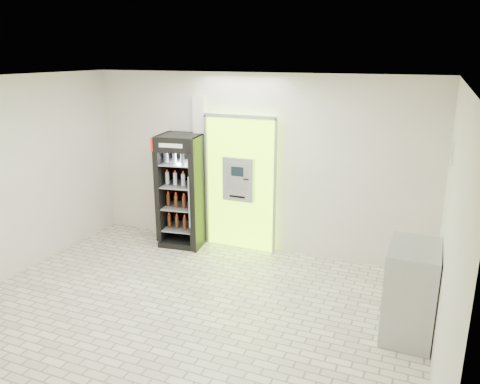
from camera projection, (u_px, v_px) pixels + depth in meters
The scene contains 7 objects.
ground at pixel (185, 315), 6.11m from camera, with size 6.00×6.00×0.00m, color beige.
room_shell at pixel (179, 179), 5.59m from camera, with size 6.00×6.00×6.00m.
atm_assembly at pixel (241, 182), 7.99m from camera, with size 1.30×0.24×2.33m.
pillar at pixel (201, 170), 8.27m from camera, with size 0.22×0.11×2.60m.
beverage_cooler at pixel (183, 192), 8.21m from camera, with size 0.82×0.77×1.97m.
steel_cabinet at pixel (411, 292), 5.55m from camera, with size 0.59×0.87×1.14m.
exit_sign at pixel (452, 154), 5.65m from camera, with size 0.02×0.22×0.26m.
Camera 1 is at (2.74, -4.71, 3.29)m, focal length 35.00 mm.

